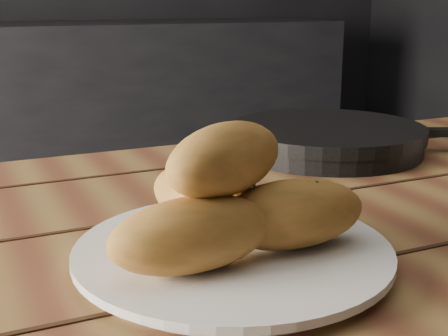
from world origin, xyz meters
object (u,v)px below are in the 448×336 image
at_px(table, 351,295).
at_px(bread_rolls, 229,201).
at_px(skillet, 328,138).
at_px(plate, 233,254).

distance_m(table, bread_rolls, 0.25).
distance_m(bread_rolls, skillet, 0.49).
relative_size(plate, skillet, 0.70).
xyz_separation_m(bread_rolls, skillet, (0.34, 0.34, -0.04)).
distance_m(plate, skillet, 0.48).
bearing_deg(plate, skillet, 45.43).
xyz_separation_m(table, bread_rolls, (-0.19, -0.05, 0.16)).
bearing_deg(skillet, plate, -134.57).
height_order(bread_rolls, skillet, bread_rolls).
height_order(table, skillet, skillet).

